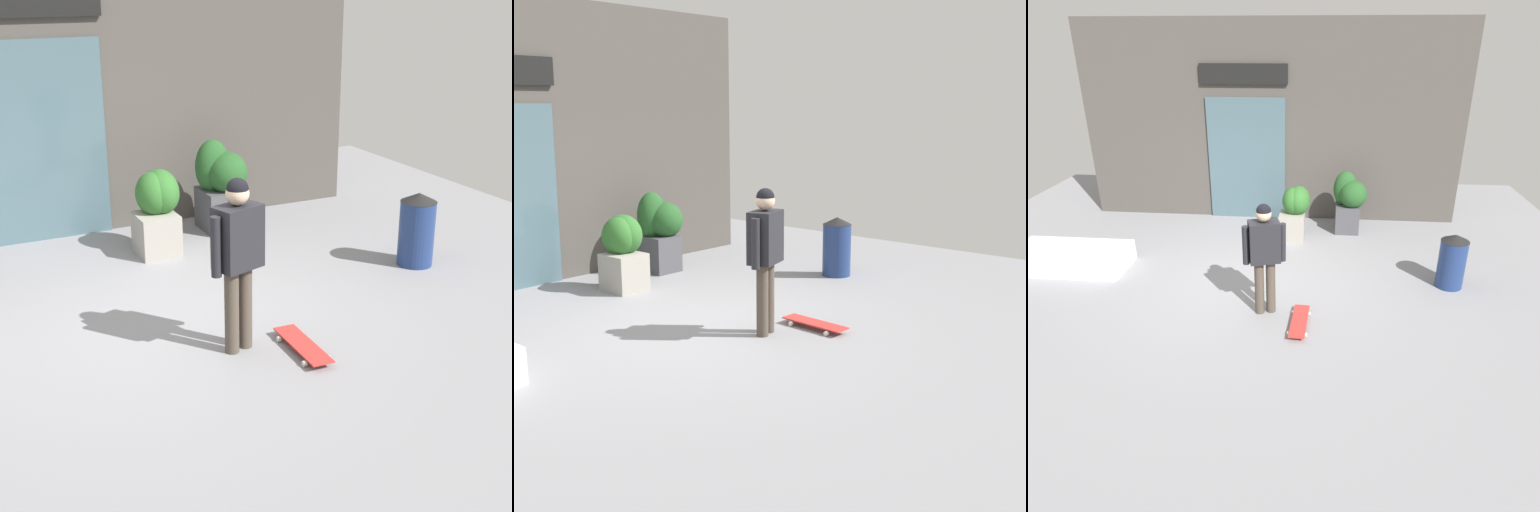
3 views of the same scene
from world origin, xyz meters
The scene contains 7 objects.
ground_plane centered at (0.00, 0.00, 0.00)m, with size 12.00×12.00×0.00m, color gray.
building_facade centered at (-0.02, 3.19, 1.93)m, with size 7.68×0.31×3.90m.
skateboarder centered at (0.37, -0.79, 0.97)m, with size 0.56×0.37×1.61m.
skateboard centered at (0.87, -1.09, 0.06)m, with size 0.29×0.82×0.08m.
planter_box_left centered at (1.62, 2.42, 0.63)m, with size 0.65×0.64×1.20m.
planter_box_right centered at (0.60, 1.97, 0.61)m, with size 0.57×0.68×1.01m.
trash_bin centered at (3.13, 0.23, 0.44)m, with size 0.42×0.42×0.87m.
Camera 1 is at (-2.24, -6.41, 3.24)m, focal length 53.36 mm.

